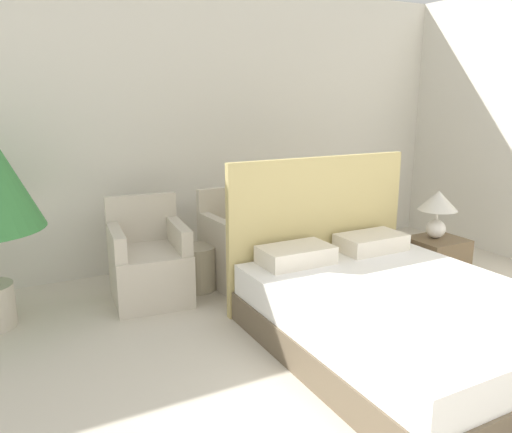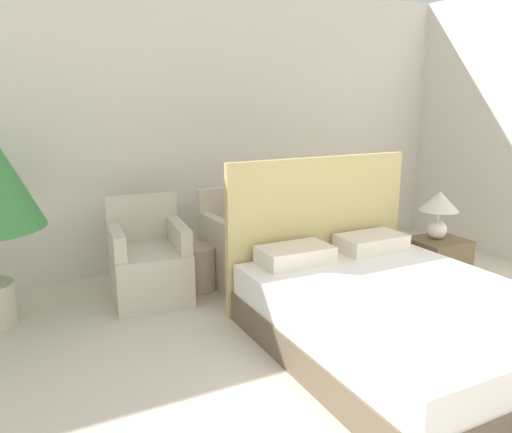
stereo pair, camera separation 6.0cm
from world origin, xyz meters
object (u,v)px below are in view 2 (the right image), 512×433
bed (393,311)px  armchair_near_window_left (150,267)px  table_lamp (439,206)px  side_table (198,268)px  armchair_near_window_right (243,252)px  nightstand (437,263)px

bed → armchair_near_window_left: bed is taller
bed → table_lamp: 1.46m
side_table → bed: bearing=-63.0°
armchair_near_window_left → side_table: (0.46, 0.02, -0.09)m
table_lamp → side_table: (-2.02, 0.96, -0.57)m
armchair_near_window_right → nightstand: (1.57, -0.97, -0.06)m
armchair_near_window_right → armchair_near_window_left: bearing=176.4°
armchair_near_window_left → side_table: armchair_near_window_left is taller
bed → side_table: bearing=117.0°
nightstand → table_lamp: size_ratio=1.05×
armchair_near_window_right → table_lamp: size_ratio=1.99×
armchair_near_window_left → nightstand: bearing=-15.5°
armchair_near_window_right → table_lamp: table_lamp is taller
bed → nightstand: size_ratio=4.52×
armchair_near_window_left → nightstand: armchair_near_window_left is taller
armchair_near_window_left → nightstand: (2.49, -0.97, -0.06)m
bed → armchair_near_window_left: 2.13m
armchair_near_window_left → armchair_near_window_right: size_ratio=1.00×
bed → armchair_near_window_right: bearing=103.6°
nightstand → side_table: (-2.03, 0.99, -0.03)m
bed → armchair_near_window_right: bed is taller
armchair_near_window_right → side_table: (-0.46, 0.02, -0.09)m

